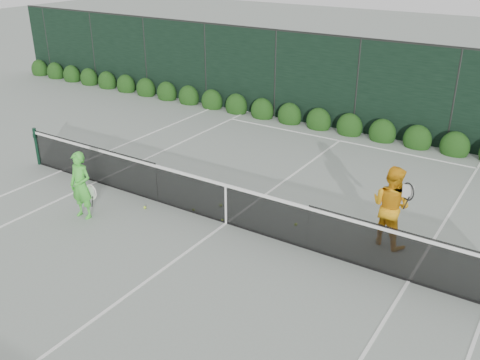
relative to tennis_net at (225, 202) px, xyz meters
The scene contains 8 objects.
ground 0.53m from the tennis_net, ahead, with size 80.00×80.00×0.00m, color gray.
tennis_net is the anchor object (origin of this frame).
player_woman 3.27m from the tennis_net, 152.84° to the right, with size 0.65×0.41×1.57m.
player_man 3.53m from the tennis_net, 18.57° to the left, with size 1.00×0.87×1.75m.
court_lines 0.53m from the tennis_net, ahead, with size 11.03×23.83×0.01m.
windscreen_fence 2.88m from the tennis_net, 89.49° to the right, with size 32.00×21.07×3.06m.
hedge_row 7.16m from the tennis_net, 89.80° to the left, with size 31.66×0.65×0.94m.
tennis_balls 0.70m from the tennis_net, 155.07° to the left, with size 3.45×1.28×0.07m.
Camera 1 is at (5.97, -8.68, 5.84)m, focal length 40.00 mm.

